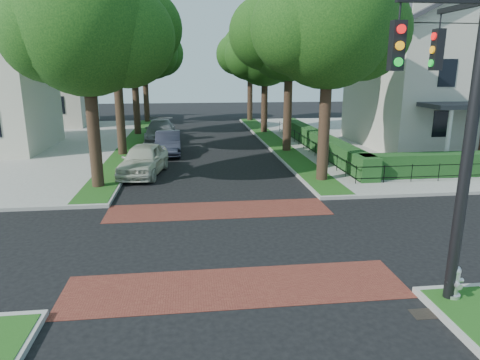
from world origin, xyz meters
The scene contains 24 objects.
ground centered at (0.00, 0.00, 0.00)m, with size 120.00×120.00×0.00m, color black.
sidewalk_ne centered at (19.50, 19.00, 0.07)m, with size 30.00×30.00×0.15m, color gray.
crosswalk_far centered at (0.00, 3.20, 0.01)m, with size 9.00×2.20×0.01m, color maroon.
crosswalk_near centered at (0.00, -3.20, 0.01)m, with size 9.00×2.20×0.01m, color maroon.
storm_drain centered at (4.30, -5.00, 0.01)m, with size 0.65×0.45×0.01m, color black.
grass_strip_ne centered at (5.40, 19.10, 0.16)m, with size 1.60×29.80×0.02m, color #204513.
grass_strip_nw centered at (-5.40, 19.10, 0.16)m, with size 1.60×29.80×0.02m, color #204513.
tree_right_near centered at (5.60, 7.24, 7.63)m, with size 7.75×6.67×10.66m.
tree_right_mid centered at (5.61, 15.25, 7.99)m, with size 8.25×7.09×11.22m.
tree_right_far centered at (5.60, 24.22, 6.91)m, with size 7.25×6.23×9.74m.
tree_right_back centered at (5.60, 33.23, 7.27)m, with size 7.50×6.45×10.20m.
tree_left_near centered at (-5.40, 7.23, 7.27)m, with size 7.50×6.45×10.20m.
tree_left_mid centered at (-5.39, 15.24, 8.34)m, with size 8.00×6.88×11.48m.
tree_left_far centered at (-5.40, 24.22, 7.12)m, with size 7.00×6.02×9.86m.
tree_left_back centered at (-5.40, 33.24, 7.41)m, with size 7.75×6.66×10.44m.
hedge_main_road centered at (7.70, 15.00, 0.75)m, with size 1.00×18.00×1.20m, color #143C19.
fence_main_road centered at (6.90, 15.00, 0.60)m, with size 0.06×18.00×0.90m, color black, non-canonical shape.
house_victorian centered at (17.51, 15.92, 6.02)m, with size 13.00×13.05×12.48m.
house_left_far centered at (-15.49, 31.99, 5.04)m, with size 10.00×9.00×10.14m.
traffic_signal centered at (4.89, -4.41, 4.71)m, with size 2.17×2.00×8.00m.
parked_car_front centered at (-3.60, 9.66, 0.84)m, with size 1.99×4.94×1.68m, color beige.
parked_car_middle centered at (-2.53, 15.33, 0.77)m, with size 1.62×4.66×1.53m, color #202330.
parked_car_rear centered at (-3.39, 21.04, 0.82)m, with size 2.30×5.67×1.64m, color slate.
fire_hydrant centered at (5.20, -4.61, 0.57)m, with size 0.47×0.50×0.88m.
Camera 1 is at (-1.10, -13.36, 5.60)m, focal length 32.00 mm.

